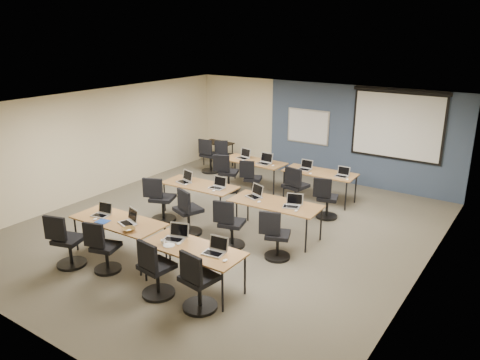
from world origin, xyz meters
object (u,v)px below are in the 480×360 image
Objects in this scene: training_table_back_left at (253,162)px; laptop_1 at (129,220)px; training_table_front_left at (118,222)px; task_chair_10 at (295,191)px; laptop_5 at (218,185)px; laptop_4 at (185,179)px; task_chair_6 at (230,228)px; task_chair_0 at (67,245)px; training_table_mid_left at (200,186)px; task_chair_4 at (161,203)px; laptop_10 at (305,167)px; task_chair_5 at (188,215)px; laptop_7 at (293,204)px; training_table_front_right at (193,250)px; laptop_9 at (265,161)px; training_table_mid_right at (275,205)px; laptop_11 at (342,174)px; training_table_back_right at (320,174)px; task_chair_9 at (251,181)px; task_chair_11 at (326,201)px; spare_chair_b at (209,158)px; task_chair_2 at (155,273)px; task_chair_3 at (198,285)px; spare_chair_a at (226,159)px; task_chair_7 at (275,239)px; laptop_3 at (215,249)px; projector_screen at (398,121)px; laptop_2 at (176,236)px; whiteboard at (308,127)px; utility_table at (218,145)px; laptop_8 at (244,156)px; laptop_6 at (255,194)px; task_chair_8 at (227,176)px; laptop_0 at (102,212)px.

laptop_1 is at bearing -83.65° from training_table_back_left.
task_chair_10 is (1.57, 4.07, -0.25)m from training_table_front_left.
laptop_4 is at bearing -175.23° from laptop_5.
training_table_front_left is 2.13m from task_chair_6.
task_chair_0 is 3.26m from laptop_4.
training_table_mid_left is 0.96m from task_chair_4.
laptop_1 reaches higher than laptop_10.
laptop_7 is (1.92, 0.99, 0.36)m from task_chair_5.
training_table_front_right is at bearing -57.85° from task_chair_4.
laptop_9 is (0.29, 4.77, 0.11)m from training_table_front_left.
laptop_11 is at bearing 76.91° from training_table_mid_right.
task_chair_9 is (-1.57, -0.71, -0.29)m from training_table_back_right.
spare_chair_b is (-4.34, 1.30, 0.03)m from task_chair_11.
task_chair_2 is 4.73m from task_chair_10.
task_chair_4 reaches higher than task_chair_3.
task_chair_5 is 1.07× the size of spare_chair_a.
task_chair_7 is 3.22× the size of laptop_11.
training_table_back_left is 1.70× the size of task_chair_5.
laptop_3 is at bearing -52.74° from task_chair_4.
projector_screen is at bearing 66.45° from laptop_11.
laptop_2 reaches higher than training_table_front_left.
task_chair_6 is (0.06, 1.49, -0.38)m from laptop_2.
laptop_7 is at bearing 98.33° from task_chair_3.
whiteboard is 2.92m from utility_table.
training_table_front_right and training_table_back_left have the same top height.
task_chair_5 reaches higher than task_chair_3.
task_chair_2 is at bearing -57.85° from utility_table.
laptop_8 is 0.33× the size of task_chair_10.
whiteboard is at bearing -3.57° from spare_chair_a.
task_chair_4 reaches higher than laptop_7.
training_table_back_left is 1.64m from spare_chair_a.
laptop_6 reaches higher than training_table_back_left.
utility_table is (-3.55, 5.91, -0.13)m from laptop_2.
task_chair_2 is at bearing -65.19° from training_table_mid_left.
task_chair_3 reaches higher than training_table_mid_right.
task_chair_8 is 3.24× the size of laptop_10.
projector_screen reaches higher than training_table_mid_left.
task_chair_6 reaches higher than task_chair_9.
task_chair_3 is at bearing -12.23° from task_chair_0.
task_chair_6 is (1.93, 1.49, -0.38)m from laptop_0.
task_chair_6 is 3.96m from laptop_8.
laptop_4 is 1.13× the size of laptop_11.
spare_chair_a is (-3.91, 6.11, -0.03)m from task_chair_3.
laptop_5 is at bearing -58.92° from laptop_8.
training_table_front_left is (-3.13, -6.54, -1.20)m from projector_screen.
training_table_front_right is 1.70× the size of spare_chair_b.
training_table_mid_left is 5.10× the size of laptop_2.
task_chair_0 reaches higher than laptop_10.
task_chair_0 is at bearing -73.41° from utility_table.
training_table_back_right is at bearing 83.37° from laptop_7.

